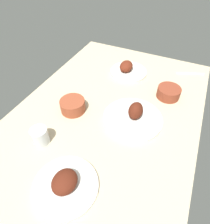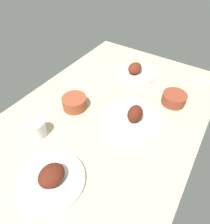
{
  "view_description": "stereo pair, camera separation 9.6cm",
  "coord_description": "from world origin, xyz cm",
  "px_view_note": "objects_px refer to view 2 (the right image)",
  "views": [
    {
      "loc": [
        61.08,
        28.45,
        73.92
      ],
      "look_at": [
        0.0,
        0.0,
        6.0
      ],
      "focal_mm": 30.86,
      "sensor_mm": 36.0,
      "label": 1
    },
    {
      "loc": [
        56.45,
        36.8,
        73.92
      ],
      "look_at": [
        0.0,
        0.0,
        6.0
      ],
      "focal_mm": 30.86,
      "sensor_mm": 36.0,
      "label": 2
    }
  ],
  "objects_px": {
    "plate_center_main": "(53,178)",
    "bowl_soup": "(74,102)",
    "bowl_potatoes": "(174,98)",
    "water_tumbler": "(38,129)",
    "plate_far_side": "(133,119)",
    "fork_loose": "(202,81)",
    "plate_near_viewer": "(136,72)"
  },
  "relations": [
    {
      "from": "plate_center_main",
      "to": "bowl_soup",
      "type": "bearing_deg",
      "value": -152.22
    },
    {
      "from": "bowl_potatoes",
      "to": "water_tumbler",
      "type": "distance_m",
      "value": 0.7
    },
    {
      "from": "plate_far_side",
      "to": "bowl_soup",
      "type": "bearing_deg",
      "value": -77.34
    },
    {
      "from": "water_tumbler",
      "to": "fork_loose",
      "type": "height_order",
      "value": "water_tumbler"
    },
    {
      "from": "bowl_potatoes",
      "to": "fork_loose",
      "type": "xyz_separation_m",
      "value": [
        -0.28,
        0.08,
        -0.03
      ]
    },
    {
      "from": "plate_far_side",
      "to": "fork_loose",
      "type": "distance_m",
      "value": 0.56
    },
    {
      "from": "plate_center_main",
      "to": "plate_far_side",
      "type": "relative_size",
      "value": 0.84
    },
    {
      "from": "plate_center_main",
      "to": "fork_loose",
      "type": "height_order",
      "value": "plate_center_main"
    },
    {
      "from": "plate_far_side",
      "to": "water_tumbler",
      "type": "xyz_separation_m",
      "value": [
        0.3,
        -0.32,
        0.02
      ]
    },
    {
      "from": "bowl_soup",
      "to": "fork_loose",
      "type": "xyz_separation_m",
      "value": [
        -0.59,
        0.5,
        -0.03
      ]
    },
    {
      "from": "plate_near_viewer",
      "to": "bowl_potatoes",
      "type": "distance_m",
      "value": 0.31
    },
    {
      "from": "plate_near_viewer",
      "to": "bowl_potatoes",
      "type": "xyz_separation_m",
      "value": [
        0.13,
        0.28,
        0.01
      ]
    },
    {
      "from": "plate_near_viewer",
      "to": "plate_far_side",
      "type": "distance_m",
      "value": 0.41
    },
    {
      "from": "plate_near_viewer",
      "to": "fork_loose",
      "type": "xyz_separation_m",
      "value": [
        -0.15,
        0.37,
        -0.02
      ]
    },
    {
      "from": "plate_near_viewer",
      "to": "bowl_soup",
      "type": "height_order",
      "value": "plate_near_viewer"
    },
    {
      "from": "fork_loose",
      "to": "bowl_soup",
      "type": "bearing_deg",
      "value": -151.31
    },
    {
      "from": "bowl_potatoes",
      "to": "water_tumbler",
      "type": "relative_size",
      "value": 1.59
    },
    {
      "from": "plate_center_main",
      "to": "bowl_potatoes",
      "type": "relative_size",
      "value": 1.94
    },
    {
      "from": "plate_near_viewer",
      "to": "water_tumbler",
      "type": "height_order",
      "value": "water_tumbler"
    },
    {
      "from": "bowl_soup",
      "to": "fork_loose",
      "type": "distance_m",
      "value": 0.78
    },
    {
      "from": "plate_near_viewer",
      "to": "plate_far_side",
      "type": "relative_size",
      "value": 0.8
    },
    {
      "from": "bowl_potatoes",
      "to": "water_tumbler",
      "type": "xyz_separation_m",
      "value": [
        0.54,
        -0.44,
        0.01
      ]
    },
    {
      "from": "bowl_potatoes",
      "to": "fork_loose",
      "type": "relative_size",
      "value": 0.72
    },
    {
      "from": "bowl_potatoes",
      "to": "water_tumbler",
      "type": "bearing_deg",
      "value": -39.0
    },
    {
      "from": "plate_near_viewer",
      "to": "fork_loose",
      "type": "height_order",
      "value": "plate_near_viewer"
    },
    {
      "from": "plate_far_side",
      "to": "water_tumbler",
      "type": "bearing_deg",
      "value": -47.36
    },
    {
      "from": "plate_far_side",
      "to": "fork_loose",
      "type": "height_order",
      "value": "plate_far_side"
    },
    {
      "from": "plate_center_main",
      "to": "plate_far_side",
      "type": "xyz_separation_m",
      "value": [
        -0.43,
        0.11,
        -0.0
      ]
    },
    {
      "from": "bowl_soup",
      "to": "plate_near_viewer",
      "type": "bearing_deg",
      "value": 163.01
    },
    {
      "from": "plate_far_side",
      "to": "fork_loose",
      "type": "xyz_separation_m",
      "value": [
        -0.53,
        0.2,
        -0.02
      ]
    },
    {
      "from": "plate_near_viewer",
      "to": "plate_far_side",
      "type": "xyz_separation_m",
      "value": [
        0.37,
        0.17,
        -0.0
      ]
    },
    {
      "from": "plate_near_viewer",
      "to": "plate_center_main",
      "type": "bearing_deg",
      "value": 3.93
    }
  ]
}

